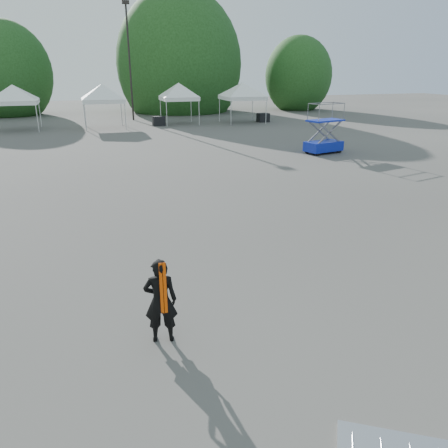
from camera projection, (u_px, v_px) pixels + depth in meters
name	position (u px, v px, depth m)	size (l,w,h in m)	color
ground	(176.00, 272.00, 10.18)	(120.00, 120.00, 0.00)	#474442
light_pole_east	(129.00, 55.00, 37.81)	(0.60, 0.25, 9.80)	black
tree_mid_w	(6.00, 74.00, 42.28)	(4.16, 4.16, 6.33)	#382314
tree_mid_e	(179.00, 64.00, 46.06)	(5.12, 5.12, 7.79)	#382314
tree_far_e	(298.00, 76.00, 48.49)	(3.84, 3.84, 5.84)	#382314
tent_d	(12.00, 88.00, 32.11)	(4.63, 4.63, 3.88)	silver
tent_e	(102.00, 87.00, 33.41)	(4.41, 4.41, 3.88)	silver
tent_f	(179.00, 86.00, 35.80)	(4.08, 4.08, 3.88)	silver
tent_g	(243.00, 86.00, 36.72)	(4.68, 4.68, 3.88)	silver
man	(161.00, 301.00, 7.40)	(0.62, 0.47, 1.54)	black
scissor_lift	(325.00, 128.00, 23.88)	(2.28, 1.50, 2.70)	#0C13A5
crate_mid	(159.00, 121.00, 35.72)	(0.96, 0.75, 0.75)	black
crate_east	(263.00, 118.00, 38.13)	(0.97, 0.75, 0.75)	black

